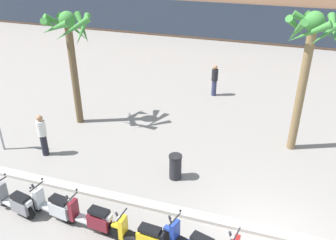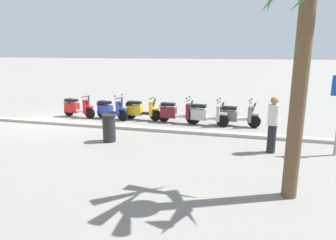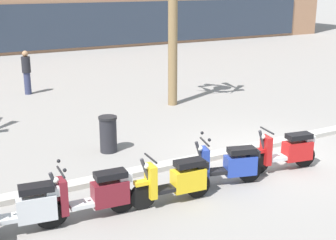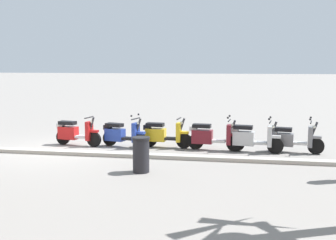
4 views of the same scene
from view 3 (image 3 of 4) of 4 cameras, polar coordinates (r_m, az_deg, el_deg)
name	(u,v)px [view 3 (image 3 of 4)]	position (r m, az deg, el deg)	size (l,w,h in m)	color
ground_plane	(267,154)	(12.43, 11.90, -4.03)	(200.00, 200.00, 0.00)	gray
curb_strip	(256,147)	(12.73, 10.58, -3.18)	(60.00, 0.36, 0.12)	#ADA89E
scooter_silver_tail_end	(21,209)	(8.71, -17.32, -10.22)	(1.75, 0.60, 1.17)	black
scooter_maroon_gap_after_mid	(96,194)	(8.96, -8.71, -8.88)	(1.81, 0.56, 1.17)	black
scooter_yellow_mid_centre	(177,181)	(9.46, 1.09, -7.33)	(1.74, 0.56, 1.04)	black
scooter_blue_last_in_row	(229,165)	(10.34, 7.37, -5.39)	(1.71, 0.74, 1.17)	black
scooter_red_mid_front	(288,151)	(11.40, 14.25, -3.65)	(1.76, 0.64, 1.04)	black
pedestrian_strolling_near_curb	(27,71)	(19.29, -16.72, 5.65)	(0.34, 0.34, 1.72)	#2D3351
litter_bin	(108,134)	(12.28, -7.24, -1.67)	(0.48, 0.48, 0.95)	#232328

